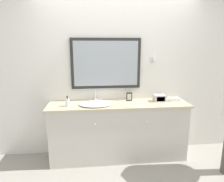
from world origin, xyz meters
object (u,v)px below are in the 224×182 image
Objects in this scene: sink_basin at (96,103)px; soap_bottle at (68,102)px; appliance_box at (159,98)px; picture_frame at (129,97)px.

soap_bottle is (-0.41, -0.03, 0.04)m from sink_basin.
appliance_box is at bearing 4.75° from soap_bottle.
picture_frame is (0.95, 0.19, 0.01)m from soap_bottle.
soap_bottle is 0.97m from picture_frame.
soap_bottle is at bearing -175.31° from sink_basin.
appliance_box is (1.42, 0.12, -0.01)m from soap_bottle.
sink_basin is 2.71× the size of appliance_box.
soap_bottle is at bearing -175.25° from appliance_box.
appliance_box is 0.48m from picture_frame.
appliance_box is at bearing 4.77° from sink_basin.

